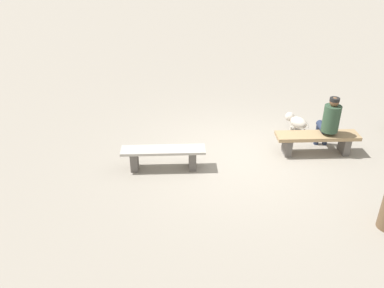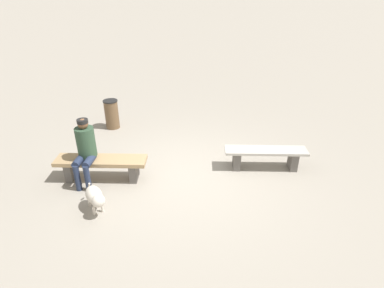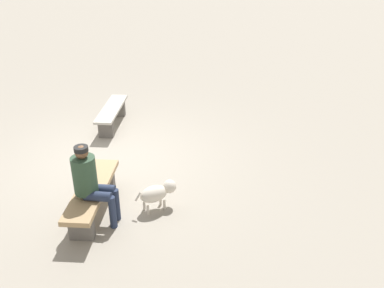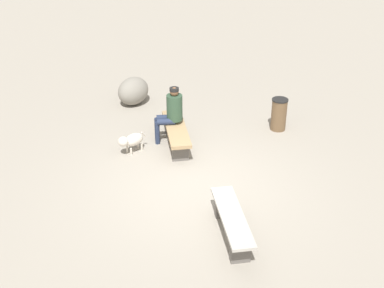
% 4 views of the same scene
% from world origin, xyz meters
% --- Properties ---
extents(ground, '(210.00, 210.00, 0.06)m').
position_xyz_m(ground, '(0.00, 0.00, -0.03)').
color(ground, gray).
extents(bench_left, '(1.77, 0.67, 0.46)m').
position_xyz_m(bench_left, '(-1.70, -0.11, 0.32)').
color(bench_left, '#605B56').
rests_on(bench_left, ground).
extents(bench_right, '(1.86, 0.73, 0.47)m').
position_xyz_m(bench_right, '(1.70, -0.16, 0.34)').
color(bench_right, '#605B56').
rests_on(bench_right, ground).
extents(seated_person, '(0.44, 0.65, 1.33)m').
position_xyz_m(seated_person, '(1.95, -0.13, 0.77)').
color(seated_person, '#2D4733').
rests_on(seated_person, ground).
extents(dog, '(0.44, 0.68, 0.47)m').
position_xyz_m(dog, '(1.70, 0.87, 0.31)').
color(dog, beige).
rests_on(dog, ground).
extents(trash_bin, '(0.39, 0.39, 0.79)m').
position_xyz_m(trash_bin, '(1.71, -2.74, 0.40)').
color(trash_bin, brown).
rests_on(trash_bin, ground).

